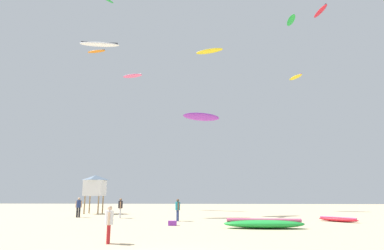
# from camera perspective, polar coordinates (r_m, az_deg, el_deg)

# --- Properties ---
(person_foreground) EXTENTS (0.36, 0.52, 1.61)m
(person_foreground) POSITION_cam_1_polar(r_m,az_deg,el_deg) (15.20, -14.49, -16.20)
(person_foreground) COLOR #B21E23
(person_foreground) RESTS_ON ground
(person_midground) EXTENTS (0.39, 0.54, 1.72)m
(person_midground) POSITION_cam_1_polar(r_m,az_deg,el_deg) (26.56, -2.56, -14.50)
(person_midground) COLOR navy
(person_midground) RESTS_ON ground
(person_left) EXTENTS (0.58, 0.40, 1.78)m
(person_left) POSITION_cam_1_polar(r_m,az_deg,el_deg) (32.29, -19.45, -13.36)
(person_left) COLOR black
(person_left) RESTS_ON ground
(person_right) EXTENTS (0.39, 0.56, 1.73)m
(person_right) POSITION_cam_1_polar(r_m,az_deg,el_deg) (30.39, -12.58, -13.92)
(person_right) COLOR silver
(person_right) RESTS_ON ground
(kite_grounded_near) EXTENTS (5.07, 1.56, 0.59)m
(kite_grounded_near) POSITION_cam_1_polar(r_m,az_deg,el_deg) (21.52, 12.63, -16.71)
(kite_grounded_near) COLOR green
(kite_grounded_near) RESTS_ON ground
(kite_grounded_mid) EXTENTS (2.75, 2.97, 0.41)m
(kite_grounded_mid) POSITION_cam_1_polar(r_m,az_deg,el_deg) (28.31, 24.46, -14.99)
(kite_grounded_mid) COLOR red
(kite_grounded_mid) RESTS_ON ground
(lifeguard_tower) EXTENTS (2.30, 2.30, 4.15)m
(lifeguard_tower) POSITION_cam_1_polar(r_m,az_deg,el_deg) (37.57, -16.82, -10.17)
(lifeguard_tower) COLOR #8C704C
(lifeguard_tower) RESTS_ON ground
(cooler_box) EXTENTS (0.56, 0.36, 0.32)m
(cooler_box) POSITION_cam_1_polar(r_m,az_deg,el_deg) (22.94, -3.49, -16.99)
(cooler_box) COLOR purple
(cooler_box) RESTS_ON ground
(gear_bag) EXTENTS (0.56, 0.36, 0.32)m
(gear_bag) POSITION_cam_1_polar(r_m,az_deg,el_deg) (24.63, 11.42, -16.44)
(gear_bag) COLOR #19B29E
(gear_bag) RESTS_ON ground
(kite_aloft_0) EXTENTS (0.83, 2.65, 0.43)m
(kite_aloft_0) POSITION_cam_1_polar(r_m,az_deg,el_deg) (42.26, 17.15, 17.33)
(kite_aloft_0) COLOR green
(kite_aloft_1) EXTENTS (1.77, 2.69, 0.38)m
(kite_aloft_1) POSITION_cam_1_polar(r_m,az_deg,el_deg) (49.15, 17.89, 8.08)
(kite_aloft_1) COLOR yellow
(kite_aloft_2) EXTENTS (4.40, 2.89, 0.95)m
(kite_aloft_2) POSITION_cam_1_polar(r_m,az_deg,el_deg) (35.15, 1.70, 1.45)
(kite_aloft_2) COLOR purple
(kite_aloft_3) EXTENTS (4.48, 1.92, 0.63)m
(kite_aloft_3) POSITION_cam_1_polar(r_m,az_deg,el_deg) (38.50, -16.09, 13.59)
(kite_aloft_3) COLOR white
(kite_aloft_5) EXTENTS (3.28, 1.75, 0.47)m
(kite_aloft_5) POSITION_cam_1_polar(r_m,az_deg,el_deg) (48.86, -10.52, 8.57)
(kite_aloft_5) COLOR #E5598C
(kite_aloft_6) EXTENTS (4.39, 2.51, 0.50)m
(kite_aloft_6) POSITION_cam_1_polar(r_m,az_deg,el_deg) (49.63, 3.08, 12.94)
(kite_aloft_6) COLOR yellow
(kite_aloft_7) EXTENTS (1.48, 3.52, 0.60)m
(kite_aloft_7) POSITION_cam_1_polar(r_m,az_deg,el_deg) (51.32, 21.82, 18.25)
(kite_aloft_7) COLOR red
(kite_aloft_8) EXTENTS (3.24, 1.52, 0.41)m
(kite_aloft_8) POSITION_cam_1_polar(r_m,az_deg,el_deg) (54.79, -16.60, 12.41)
(kite_aloft_8) COLOR orange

